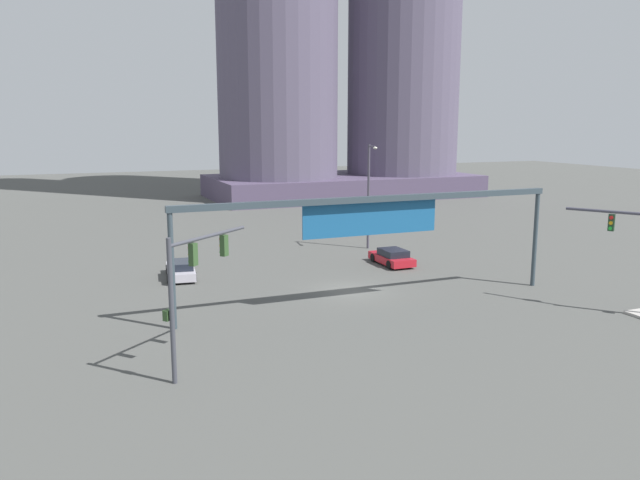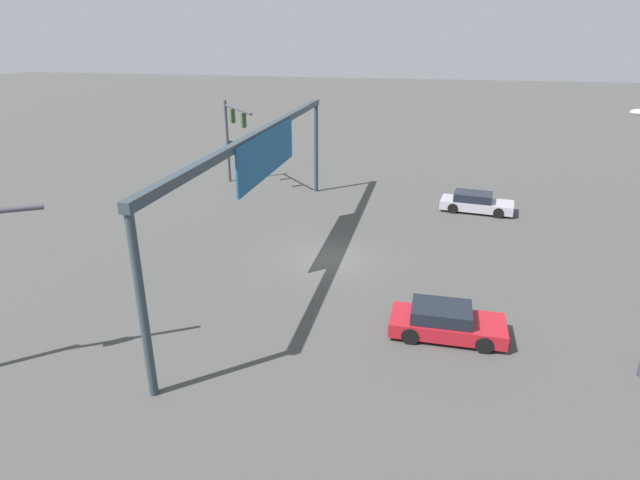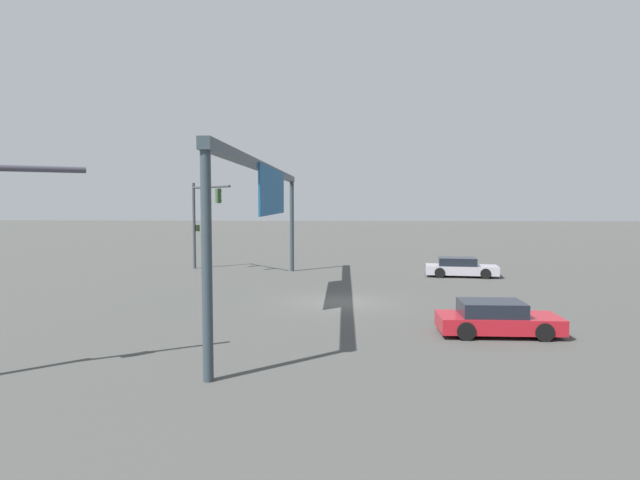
% 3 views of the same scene
% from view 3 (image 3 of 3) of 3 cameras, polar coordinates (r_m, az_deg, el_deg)
% --- Properties ---
extents(ground_plane, '(220.14, 220.14, 0.00)m').
position_cam_3_polar(ground_plane, '(26.31, 2.13, -6.43)').
color(ground_plane, '#484946').
extents(traffic_signal_opposite_side, '(4.35, 3.56, 6.06)m').
position_cam_3_polar(traffic_signal_opposite_side, '(38.97, -12.00, 3.10)').
color(traffic_signal_opposite_side, '#3C3E47').
rests_on(traffic_signal_opposite_side, ground).
extents(overhead_sign_gantry, '(23.71, 0.43, 6.42)m').
position_cam_3_polar(overhead_sign_gantry, '(26.18, -5.23, 5.36)').
color(overhead_sign_gantry, '#323E46').
rests_on(overhead_sign_gantry, ground).
extents(sedan_car_approaching, '(2.01, 4.26, 1.21)m').
position_cam_3_polar(sedan_car_approaching, '(20.91, 17.69, -7.73)').
color(sedan_car_approaching, '#B11A25').
rests_on(sedan_car_approaching, ground).
extents(sedan_car_waiting_far, '(2.38, 4.65, 1.21)m').
position_cam_3_polar(sedan_car_waiting_far, '(36.26, 14.24, -2.76)').
color(sedan_car_waiting_far, '#B2ADB9').
rests_on(sedan_car_waiting_far, ground).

